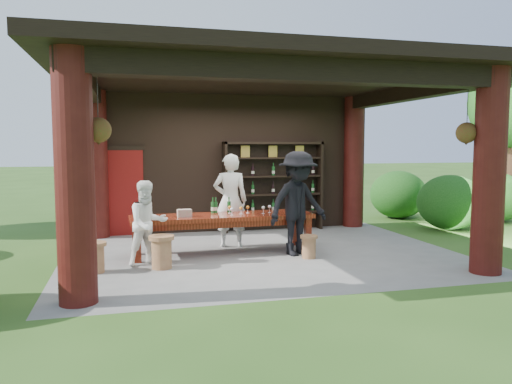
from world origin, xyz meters
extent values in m
plane|color=#2D5119|center=(0.00, 0.00, 0.00)|extent=(90.00, 90.00, 0.00)
cube|color=slate|center=(0.00, 0.00, -0.05)|extent=(7.40, 5.90, 0.10)
cube|color=black|center=(0.00, 2.75, 1.65)|extent=(7.00, 0.18, 3.30)
cube|color=maroon|center=(-2.60, 2.65, 1.00)|extent=(0.95, 0.06, 2.00)
cylinder|color=#380C0A|center=(-3.15, -2.40, 1.65)|extent=(0.50, 0.50, 3.30)
cylinder|color=#380C0A|center=(3.15, -2.40, 1.65)|extent=(0.50, 0.50, 3.30)
cylinder|color=#380C0A|center=(-3.15, 2.55, 1.65)|extent=(0.50, 0.50, 3.30)
cylinder|color=#380C0A|center=(3.15, 2.55, 1.65)|extent=(0.50, 0.50, 3.30)
cube|color=black|center=(0.00, -2.40, 3.15)|extent=(6.70, 0.35, 0.35)
cube|color=black|center=(-3.15, 0.00, 3.15)|extent=(0.30, 5.20, 0.30)
cube|color=black|center=(3.15, 0.00, 3.15)|extent=(0.30, 5.20, 0.30)
cube|color=black|center=(0.00, 0.00, 3.40)|extent=(7.50, 6.00, 0.20)
cylinder|color=black|center=(-2.85, -2.20, 2.62)|extent=(0.01, 0.01, 0.75)
cone|color=black|center=(-2.85, -2.20, 2.17)|extent=(0.32, 0.32, 0.18)
sphere|color=#1E5919|center=(-2.85, -2.20, 2.28)|extent=(0.34, 0.34, 0.34)
cylinder|color=black|center=(2.85, -2.20, 2.62)|extent=(0.01, 0.01, 0.75)
cone|color=black|center=(2.85, -2.20, 2.17)|extent=(0.32, 0.32, 0.18)
sphere|color=#1E5919|center=(2.85, -2.20, 2.28)|extent=(0.34, 0.34, 0.34)
cube|color=#53180B|center=(-0.73, 0.17, 0.71)|extent=(3.52, 1.01, 0.08)
cube|color=#53180B|center=(-0.73, 0.17, 0.61)|extent=(3.31, 0.86, 0.12)
cube|color=#53180B|center=(-2.34, -0.24, 0.34)|extent=(0.12, 0.12, 0.67)
cube|color=#53180B|center=(0.91, -0.13, 0.34)|extent=(0.12, 0.12, 0.67)
cube|color=#53180B|center=(-2.36, 0.46, 0.34)|extent=(0.12, 0.12, 0.67)
cube|color=#53180B|center=(0.89, 0.57, 0.34)|extent=(0.12, 0.12, 0.67)
cylinder|color=brown|center=(-1.96, -0.78, 0.25)|extent=(0.34, 0.34, 0.49)
cylinder|color=brown|center=(-1.96, -0.78, 0.53)|extent=(0.43, 0.43, 0.07)
cylinder|color=brown|center=(0.73, -0.67, 0.19)|extent=(0.26, 0.26, 0.38)
cylinder|color=brown|center=(0.73, -0.67, 0.40)|extent=(0.32, 0.32, 0.05)
cylinder|color=brown|center=(-3.03, -0.78, 0.22)|extent=(0.30, 0.30, 0.44)
cylinder|color=brown|center=(-3.03, -0.78, 0.47)|extent=(0.38, 0.38, 0.06)
imported|color=silver|center=(-0.45, 0.74, 0.95)|extent=(0.77, 0.57, 1.91)
imported|color=white|center=(-2.17, -0.50, 0.74)|extent=(0.87, 0.77, 1.48)
imported|color=black|center=(0.63, -0.34, 0.98)|extent=(1.44, 1.10, 1.97)
cube|color=#BF6672|center=(-1.47, 0.05, 0.82)|extent=(0.27, 0.19, 0.14)
ellipsoid|color=#194C14|center=(5.24, 1.44, 0.58)|extent=(1.60, 1.60, 1.36)
ellipsoid|color=#194C14|center=(5.04, 3.53, 0.58)|extent=(1.60, 1.60, 1.36)
ellipsoid|color=#194C14|center=(7.21, 2.25, 0.58)|extent=(1.60, 1.60, 1.36)
camera|label=1|loc=(-2.50, -9.20, 2.07)|focal=35.00mm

